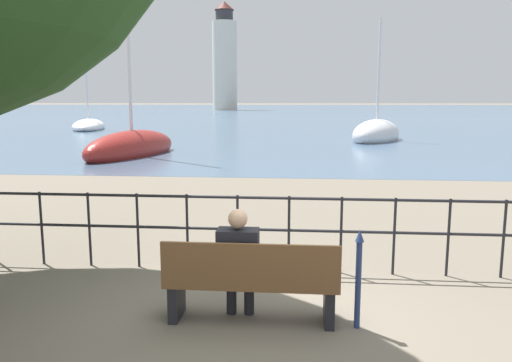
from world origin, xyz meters
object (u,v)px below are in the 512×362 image
at_px(park_bench, 251,283).
at_px(sailboat_0, 132,147).
at_px(seated_person_left, 238,259).
at_px(sailboat_1, 376,134).
at_px(harbor_lighthouse, 225,60).
at_px(closed_umbrella, 358,274).
at_px(sailboat_4, 89,126).

xyz_separation_m(park_bench, sailboat_0, (-6.67, 15.72, -0.07)).
bearing_deg(park_bench, seated_person_left, 151.33).
relative_size(sailboat_0, sailboat_1, 1.42).
relative_size(seated_person_left, harbor_lighthouse, 0.05).
height_order(park_bench, closed_umbrella, closed_umbrella).
bearing_deg(closed_umbrella, harbor_lighthouse, 99.27).
relative_size(seated_person_left, sailboat_1, 0.16).
xyz_separation_m(park_bench, sailboat_4, (-16.88, 34.76, -0.15)).
xyz_separation_m(park_bench, harbor_lighthouse, (-18.91, 122.62, 12.00)).
bearing_deg(closed_umbrella, sailboat_4, 117.33).
xyz_separation_m(sailboat_1, sailboat_4, (-21.79, 9.88, -0.09)).
relative_size(park_bench, sailboat_1, 0.24).
relative_size(closed_umbrella, sailboat_1, 0.14).
height_order(sailboat_4, harbor_lighthouse, harbor_lighthouse).
relative_size(sailboat_0, harbor_lighthouse, 0.40).
bearing_deg(harbor_lighthouse, seated_person_left, -81.29).
bearing_deg(closed_umbrella, park_bench, 179.06).
distance_m(park_bench, sailboat_0, 17.08).
bearing_deg(park_bench, harbor_lighthouse, 98.77).
xyz_separation_m(seated_person_left, sailboat_0, (-6.53, 15.64, -0.30)).
height_order(seated_person_left, harbor_lighthouse, harbor_lighthouse).
xyz_separation_m(park_bench, closed_umbrella, (1.10, -0.02, 0.15)).
height_order(closed_umbrella, sailboat_0, sailboat_0).
bearing_deg(sailboat_0, sailboat_4, 130.15).
height_order(seated_person_left, closed_umbrella, seated_person_left).
bearing_deg(seated_person_left, closed_umbrella, -4.42).
height_order(closed_umbrella, sailboat_1, sailboat_1).
distance_m(closed_umbrella, sailboat_0, 17.55).
xyz_separation_m(seated_person_left, harbor_lighthouse, (-18.77, 122.55, 11.77)).
xyz_separation_m(sailboat_4, harbor_lighthouse, (-2.04, 87.86, 12.15)).
distance_m(park_bench, seated_person_left, 0.28).
distance_m(seated_person_left, sailboat_1, 25.31).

